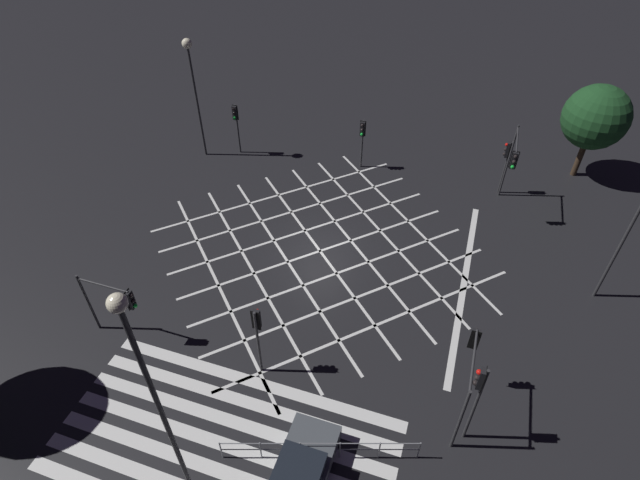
# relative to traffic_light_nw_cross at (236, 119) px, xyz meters

# --- Properties ---
(ground_plane) EXTENTS (200.00, 200.00, 0.00)m
(ground_plane) POSITION_rel_traffic_light_nw_cross_xyz_m (8.02, -7.38, -2.41)
(ground_plane) COLOR black
(road_markings) EXTENTS (18.33, 24.76, 0.01)m
(road_markings) POSITION_rel_traffic_light_nw_cross_xyz_m (8.32, -14.72, -2.41)
(road_markings) COLOR silver
(road_markings) RESTS_ON ground_plane
(traffic_light_nw_cross) EXTENTS (0.36, 0.39, 3.37)m
(traffic_light_nw_cross) POSITION_rel_traffic_light_nw_cross_xyz_m (0.00, 0.00, 0.00)
(traffic_light_nw_cross) COLOR #2D2D30
(traffic_light_nw_cross) RESTS_ON ground_plane
(traffic_light_ne_main) EXTENTS (0.39, 0.36, 3.36)m
(traffic_light_ne_main) POSITION_rel_traffic_light_nw_cross_xyz_m (16.28, 0.82, -0.00)
(traffic_light_ne_main) COLOR #2D2D30
(traffic_light_ne_main) RESTS_ON ground_plane
(traffic_light_se_main) EXTENTS (0.39, 0.36, 4.14)m
(traffic_light_se_main) POSITION_rel_traffic_light_nw_cross_xyz_m (16.03, -15.16, 0.54)
(traffic_light_se_main) COLOR #2D2D30
(traffic_light_se_main) RESTS_ON ground_plane
(traffic_light_median_south) EXTENTS (0.36, 0.39, 3.57)m
(traffic_light_median_south) POSITION_rel_traffic_light_nw_cross_xyz_m (8.03, -14.81, 0.15)
(traffic_light_median_south) COLOR #2D2D30
(traffic_light_median_south) RESTS_ON ground_plane
(traffic_light_median_north) EXTENTS (0.36, 0.39, 3.21)m
(traffic_light_median_north) POSITION_rel_traffic_light_nw_cross_xyz_m (7.96, 0.83, -0.11)
(traffic_light_median_north) COLOR #2D2D30
(traffic_light_median_north) RESTS_ON ground_plane
(traffic_light_sw_main) EXTENTS (2.61, 0.36, 3.25)m
(traffic_light_sw_main) POSITION_rel_traffic_light_nw_cross_xyz_m (1.85, -15.15, -0.02)
(traffic_light_sw_main) COLOR #2D2D30
(traffic_light_sw_main) RESTS_ON ground_plane
(traffic_light_ne_cross) EXTENTS (0.36, 2.91, 4.55)m
(traffic_light_ne_cross) POSITION_rel_traffic_light_nw_cross_xyz_m (16.43, -0.87, 0.95)
(traffic_light_ne_cross) COLOR #2D2D30
(traffic_light_ne_cross) RESTS_ON ground_plane
(traffic_light_se_cross) EXTENTS (0.36, 2.92, 3.53)m
(traffic_light_se_cross) POSITION_rel_traffic_light_nw_cross_xyz_m (15.74, -14.10, 0.21)
(traffic_light_se_cross) COLOR #2D2D30
(traffic_light_se_cross) RESTS_ON ground_plane
(street_lamp_east) EXTENTS (0.58, 0.58, 7.47)m
(street_lamp_east) POSITION_rel_traffic_light_nw_cross_xyz_m (-2.02, -0.86, 3.25)
(street_lamp_east) COLOR #2D2D30
(street_lamp_east) RESTS_ON ground_plane
(street_lamp_west) EXTENTS (0.43, 0.43, 10.12)m
(street_lamp_west) POSITION_rel_traffic_light_nw_cross_xyz_m (8.08, -20.28, 3.98)
(street_lamp_west) COLOR #2D2D30
(street_lamp_west) RESTS_ON ground_plane
(street_tree_near) EXTENTS (3.69, 3.69, 5.73)m
(street_tree_near) POSITION_rel_traffic_light_nw_cross_xyz_m (20.67, 4.23, 1.46)
(street_tree_near) COLOR #38281C
(street_tree_near) RESTS_ON ground_plane
(waiting_car) EXTENTS (1.71, 4.19, 1.36)m
(waiting_car) POSITION_rel_traffic_light_nw_cross_xyz_m (11.07, -18.73, -1.77)
(waiting_car) COLOR #474C51
(waiting_car) RESTS_ON ground_plane
(pedestrian_railing) EXTENTS (6.54, 2.22, 1.05)m
(pedestrian_railing) POSITION_rel_traffic_light_nw_cross_xyz_m (11.41, -17.56, -1.74)
(pedestrian_railing) COLOR gray
(pedestrian_railing) RESTS_ON ground_plane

